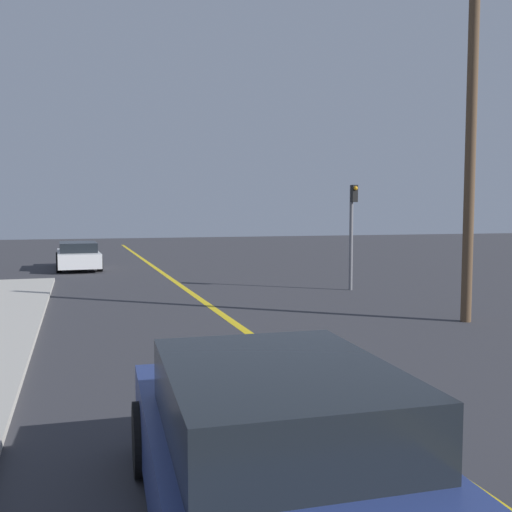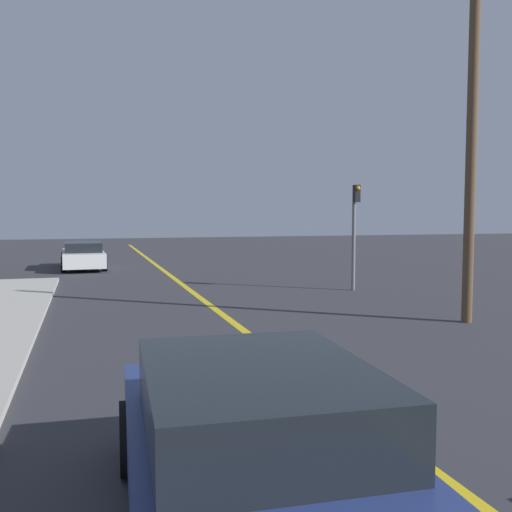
% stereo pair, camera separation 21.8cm
% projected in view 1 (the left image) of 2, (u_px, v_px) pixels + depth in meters
% --- Properties ---
extents(road_center_line, '(0.20, 60.00, 0.01)m').
position_uv_depth(road_center_line, '(204.00, 302.00, 16.25)').
color(road_center_line, gold).
rests_on(road_center_line, ground_plane).
extents(car_ahead_center, '(2.16, 4.10, 1.40)m').
position_uv_depth(car_ahead_center, '(271.00, 451.00, 4.44)').
color(car_ahead_center, navy).
rests_on(car_ahead_center, ground_plane).
extents(car_far_distant, '(2.01, 4.80, 1.22)m').
position_uv_depth(car_far_distant, '(78.00, 256.00, 25.62)').
color(car_far_distant, silver).
rests_on(car_far_distant, ground_plane).
extents(traffic_light, '(0.18, 0.40, 3.42)m').
position_uv_depth(traffic_light, '(352.00, 225.00, 18.49)').
color(traffic_light, slate).
rests_on(traffic_light, ground_plane).
extents(utility_pole, '(0.24, 0.24, 7.41)m').
position_uv_depth(utility_pole, '(470.00, 161.00, 13.00)').
color(utility_pole, brown).
rests_on(utility_pole, ground_plane).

